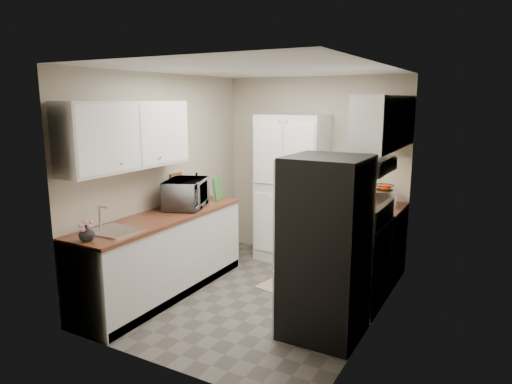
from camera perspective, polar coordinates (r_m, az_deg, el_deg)
ground at (r=5.31m, az=0.24°, el=-12.90°), size 3.20×3.20×0.00m
room_shell at (r=4.87m, az=0.01°, el=4.81°), size 2.64×3.24×2.52m
pantry_cabinet at (r=6.22m, az=4.47°, el=0.38°), size 0.90×0.55×2.00m
base_cabinet_left at (r=5.35m, az=-11.46°, el=-7.89°), size 0.60×2.30×0.88m
countertop_left at (r=5.22m, az=-11.66°, el=-3.11°), size 0.63×2.33×0.04m
base_cabinet_right at (r=5.86m, az=14.56°, el=-6.30°), size 0.60×0.80×0.88m
countertop_right at (r=5.74m, az=14.79°, el=-1.92°), size 0.63×0.83×0.04m
electric_range at (r=5.12m, az=12.11°, el=-8.35°), size 0.71×0.78×1.13m
refrigerator at (r=4.29m, az=8.70°, el=-6.89°), size 0.70×0.72×1.70m
microwave at (r=5.51m, az=-8.75°, el=-0.20°), size 0.61×0.72×0.34m
wine_bottle at (r=5.93m, az=-7.41°, el=0.56°), size 0.08×0.08×0.32m
flower_vase at (r=4.46m, az=-20.42°, el=-4.82°), size 0.15×0.15×0.15m
cutting_board at (r=5.90m, az=-4.79°, el=0.43°), size 0.07×0.23×0.29m
toaster_oven at (r=5.74m, az=15.65°, el=-0.75°), size 0.36×0.41×0.20m
fruit_basket at (r=5.73m, az=15.76°, el=0.73°), size 0.27×0.27×0.09m
kitchen_mat at (r=5.68m, az=4.11°, el=-11.19°), size 0.60×0.82×0.01m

